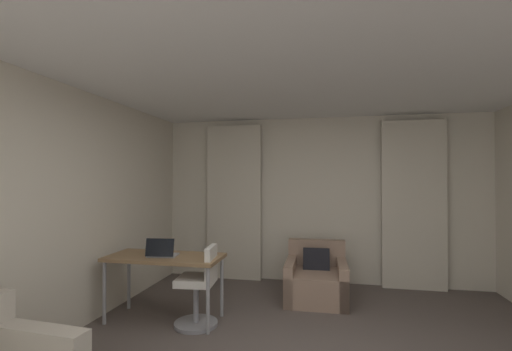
{
  "coord_description": "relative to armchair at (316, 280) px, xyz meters",
  "views": [
    {
      "loc": [
        0.14,
        -2.65,
        1.62
      ],
      "look_at": [
        -0.67,
        1.27,
        1.66
      ],
      "focal_mm": 24.63,
      "sensor_mm": 36.0,
      "label": 1
    }
  ],
  "objects": [
    {
      "name": "desk",
      "position": [
        -1.69,
        -1.06,
        0.42
      ],
      "size": [
        1.32,
        0.59,
        0.74
      ],
      "color": "olive",
      "rests_on": "ground"
    },
    {
      "name": "wall_left",
      "position": [
        -2.51,
        -2.17,
        1.04
      ],
      "size": [
        0.06,
        6.12,
        2.6
      ],
      "color": "beige",
      "rests_on": "ground"
    },
    {
      "name": "wall_window",
      "position": [
        0.02,
        0.86,
        1.04
      ],
      "size": [
        5.12,
        0.06,
        2.6
      ],
      "color": "beige",
      "rests_on": "ground"
    },
    {
      "name": "laptop",
      "position": [
        -1.69,
        -1.12,
        0.53
      ],
      "size": [
        0.35,
        0.28,
        0.22
      ],
      "color": "#ADADB2",
      "rests_on": "desk"
    },
    {
      "name": "desk_chair",
      "position": [
        -1.24,
        -1.13,
        0.14
      ],
      "size": [
        0.48,
        0.48,
        0.88
      ],
      "color": "gray",
      "rests_on": "ground"
    },
    {
      "name": "armchair",
      "position": [
        0.0,
        0.0,
        0.0
      ],
      "size": [
        0.82,
        0.89,
        0.75
      ],
      "color": "#997A66",
      "rests_on": "ground"
    },
    {
      "name": "ceiling",
      "position": [
        0.02,
        -2.17,
        2.37
      ],
      "size": [
        5.12,
        6.12,
        0.06
      ],
      "primitive_type": "cube",
      "color": "white",
      "rests_on": "wall_left"
    },
    {
      "name": "curtain_right_panel",
      "position": [
        1.4,
        0.73,
        0.99
      ],
      "size": [
        0.9,
        0.06,
        2.5
      ],
      "color": "beige",
      "rests_on": "ground"
    },
    {
      "name": "curtain_left_panel",
      "position": [
        -1.35,
        0.73,
        0.99
      ],
      "size": [
        0.9,
        0.06,
        2.5
      ],
      "color": "beige",
      "rests_on": "ground"
    }
  ]
}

